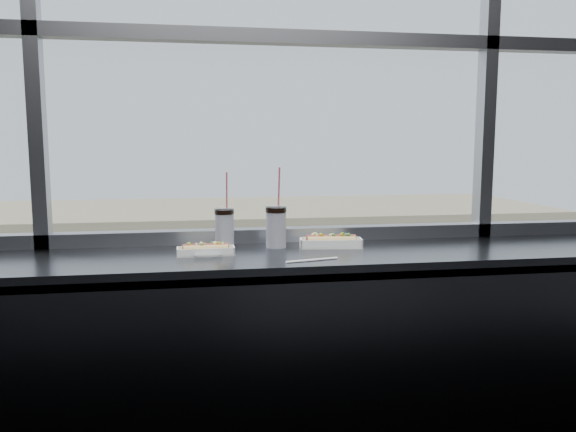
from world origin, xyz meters
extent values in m
plane|color=black|center=(0.00, 1.50, 0.55)|extent=(6.00, 0.00, 6.00)
cube|color=#585D65|center=(0.00, 1.23, 1.07)|extent=(6.00, 0.55, 0.06)
cube|color=#585D65|center=(0.00, 0.97, 0.55)|extent=(6.00, 0.04, 1.04)
cube|color=white|center=(-0.32, 1.22, 1.10)|extent=(0.23, 0.08, 0.01)
cube|color=white|center=(-0.32, 1.22, 1.12)|extent=(0.23, 0.08, 0.03)
cylinder|color=#E7C476|center=(-0.32, 1.22, 1.12)|extent=(0.17, 0.04, 0.04)
cylinder|color=brown|center=(-0.32, 1.22, 1.13)|extent=(0.18, 0.03, 0.03)
cube|color=white|center=(0.21, 1.30, 1.10)|extent=(0.27, 0.12, 0.01)
cube|color=white|center=(0.21, 1.30, 1.12)|extent=(0.27, 0.12, 0.04)
cylinder|color=#E7C476|center=(0.21, 1.30, 1.13)|extent=(0.21, 0.07, 0.04)
cylinder|color=brown|center=(0.21, 1.30, 1.14)|extent=(0.21, 0.06, 0.03)
cylinder|color=white|center=(-0.24, 1.40, 1.18)|extent=(0.08, 0.08, 0.16)
cylinder|color=black|center=(-0.24, 1.40, 1.25)|extent=(0.08, 0.08, 0.02)
cylinder|color=silver|center=(-0.24, 1.40, 1.27)|extent=(0.09, 0.09, 0.01)
cylinder|color=#CF5964|center=(-0.23, 1.39, 1.34)|extent=(0.01, 0.04, 0.17)
cylinder|color=white|center=(-0.02, 1.35, 1.19)|extent=(0.09, 0.09, 0.17)
cylinder|color=black|center=(-0.02, 1.35, 1.26)|extent=(0.09, 0.09, 0.02)
cylinder|color=silver|center=(-0.02, 1.35, 1.28)|extent=(0.09, 0.09, 0.01)
cylinder|color=#CF5964|center=(-0.01, 1.34, 1.35)|extent=(0.01, 0.05, 0.18)
cylinder|color=white|center=(0.07, 1.05, 1.10)|extent=(0.21, 0.05, 0.01)
ellipsoid|color=silver|center=(-0.31, 1.18, 1.11)|extent=(0.11, 0.08, 0.03)
plane|color=gray|center=(0.00, 45.00, -11.00)|extent=(120.00, 120.00, 0.00)
cube|color=gray|center=(0.00, 29.50, -10.98)|extent=(80.00, 6.00, 0.04)
cube|color=tan|center=(0.00, 39.50, -7.00)|extent=(50.00, 14.00, 8.00)
imported|color=maroon|center=(0.15, 25.50, -9.91)|extent=(3.37, 6.47, 2.06)
imported|color=black|center=(-8.33, 25.50, -10.00)|extent=(2.80, 5.81, 1.88)
imported|color=white|center=(10.43, 25.50, -9.88)|extent=(2.72, 6.39, 2.12)
imported|color=#66605B|center=(7.79, 28.32, -9.84)|extent=(0.99, 0.75, 2.24)
imported|color=#66605B|center=(-5.75, 29.39, -9.87)|extent=(0.97, 0.72, 2.17)
imported|color=#66605B|center=(-1.70, 29.46, -10.01)|extent=(0.85, 0.64, 1.91)
cylinder|color=#47382B|center=(-7.70, 29.50, -9.84)|extent=(0.23, 0.23, 2.32)
sphere|color=#24541B|center=(-7.70, 29.50, -7.71)|extent=(3.10, 3.10, 3.10)
cylinder|color=#47382B|center=(0.61, 29.50, -9.71)|extent=(0.26, 0.26, 2.59)
sphere|color=#24541B|center=(0.61, 29.50, -7.33)|extent=(3.45, 3.45, 3.45)
cylinder|color=#47382B|center=(12.48, 29.50, -9.85)|extent=(0.23, 0.23, 2.30)
sphere|color=#24541B|center=(12.48, 29.50, -7.75)|extent=(3.06, 3.06, 3.06)
camera|label=1|loc=(-0.36, -0.99, 1.54)|focal=35.00mm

